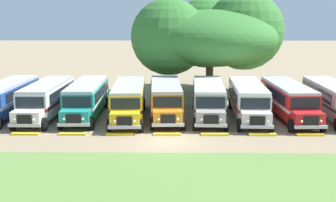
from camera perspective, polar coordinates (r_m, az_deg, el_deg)
ground_plane at (r=32.06m, az=-0.13°, el=-5.01°), size 220.00×220.00×0.00m
foreground_grass_strip at (r=24.77m, az=-0.38°, el=-9.93°), size 80.00×10.18×0.01m
parked_bus_slot_0 at (r=42.08m, az=-19.25°, el=0.46°), size 2.96×10.87×2.82m
parked_bus_slot_1 at (r=40.70m, az=-14.75°, el=0.37°), size 2.87×10.86×2.82m
parked_bus_slot_2 at (r=40.17m, az=-10.00°, el=0.43°), size 2.78×10.85×2.82m
parked_bus_slot_3 at (r=38.98m, az=-4.89°, el=0.24°), size 3.06×10.89×2.82m
parked_bus_slot_4 at (r=39.48m, az=-0.27°, el=0.42°), size 3.09×10.89×2.82m
parked_bus_slot_5 at (r=39.48m, az=5.03°, el=0.37°), size 3.07×10.89×2.82m
parked_bus_slot_6 at (r=39.52m, az=9.86°, el=0.26°), size 3.05×10.89×2.82m
parked_bus_slot_7 at (r=40.19m, az=14.65°, el=0.24°), size 3.08×10.89×2.82m
parked_bus_slot_8 at (r=41.49m, az=19.62°, el=0.29°), size 2.70×10.84×2.82m
curb_wheelstop_1 at (r=35.27m, az=-17.21°, el=-3.90°), size 2.00×0.36×0.15m
curb_wheelstop_2 at (r=34.37m, az=-11.71°, el=-4.01°), size 2.00×0.36×0.15m
curb_wheelstop_3 at (r=33.80m, az=-5.97°, el=-4.09°), size 2.00×0.36×0.15m
curb_wheelstop_4 at (r=33.58m, az=-0.09°, el=-4.13°), size 2.00×0.36×0.15m
curb_wheelstop_5 at (r=33.72m, az=5.80°, el=-4.13°), size 2.00×0.36×0.15m
curb_wheelstop_6 at (r=34.20m, az=11.59°, el=-4.08°), size 2.00×0.36×0.15m
curb_wheelstop_7 at (r=35.02m, az=17.16°, el=-4.00°), size 2.00×0.36×0.15m
broad_shade_tree at (r=50.14m, az=5.24°, el=8.11°), size 16.32×15.17×11.02m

